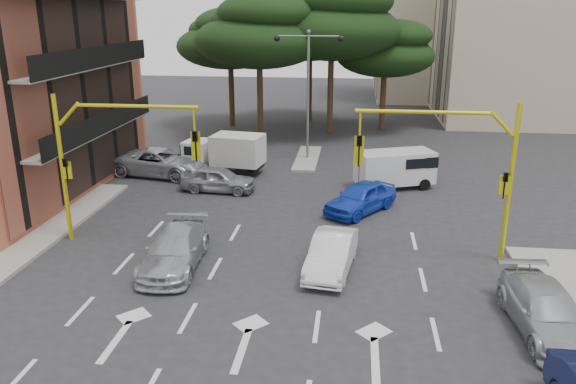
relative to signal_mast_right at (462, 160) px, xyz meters
name	(u,v)px	position (x,y,z in m)	size (l,w,h in m)	color
ground	(269,271)	(-6.80, -1.99, -3.88)	(120.00, 120.00, 0.00)	#28282B
median_strip	(307,158)	(-6.80, 14.01, -3.81)	(1.40, 6.00, 0.15)	gray
apartment_beige_near	(571,5)	(13.15, 30.01, 5.47)	(20.20, 12.15, 18.70)	beige
apartment_beige_far	(457,16)	(6.15, 42.01, 4.47)	(16.20, 12.15, 16.70)	beige
pine_left_near	(260,31)	(-10.75, 19.96, 3.72)	(9.15, 9.15, 10.23)	#382616
pine_center	(333,20)	(-5.75, 21.96, 4.41)	(9.98, 9.98, 11.16)	#382616
pine_left_far	(230,38)	(-13.75, 23.96, 3.03)	(8.32, 8.32, 9.30)	#382616
pine_right	(386,49)	(-1.75, 23.96, 2.33)	(7.49, 7.49, 8.37)	#382616
pine_back	(311,28)	(-7.75, 26.96, 3.72)	(9.15, 9.15, 10.23)	#382616
signal_mast_right	(462,160)	(0.00, 0.00, 0.00)	(5.79, 0.37, 6.00)	yellow
signal_mast_left	(103,149)	(-13.61, 0.00, 0.00)	(5.79, 0.37, 6.00)	yellow
street_lamp_center	(308,73)	(-6.80, 14.01, 1.54)	(4.16, 0.36, 7.77)	slate
car_white_hatch	(332,253)	(-4.56, -1.59, -3.22)	(1.40, 4.02, 1.33)	white
car_blue_compact	(361,197)	(-3.49, 4.77, -3.18)	(1.67, 4.14, 1.41)	#1637B9
car_silver_wagon	(175,250)	(-10.30, -2.00, -3.20)	(1.91, 4.70, 1.37)	#ABAFB4
car_silver_cross_a	(161,162)	(-14.80, 9.51, -3.12)	(2.52, 5.47, 1.52)	#AFB1B7
car_silver_cross_b	(218,179)	(-10.86, 7.01, -3.22)	(1.56, 3.88, 1.32)	#96979D
car_silver_parked	(546,311)	(1.90, -4.91, -3.22)	(1.86, 4.58, 1.33)	#9FA3A7
van_white	(395,169)	(-1.71, 8.79, -2.88)	(1.82, 4.02, 2.01)	silver
box_truck_a	(224,154)	(-11.30, 10.44, -2.74)	(1.96, 4.66, 2.29)	white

